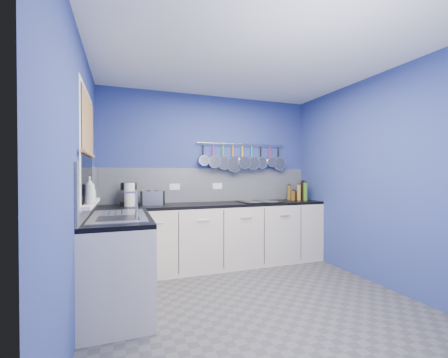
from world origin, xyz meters
TOP-DOWN VIEW (x-y plane):
  - floor at (0.00, 0.00)m, footprint 3.20×3.00m
  - ceiling at (0.00, 0.00)m, footprint 3.20×3.00m
  - wall_back at (0.00, 1.51)m, footprint 3.20×0.02m
  - wall_front at (0.00, -1.51)m, footprint 3.20×0.02m
  - wall_left at (-1.61, 0.00)m, footprint 0.02×3.00m
  - wall_right at (1.61, 0.00)m, footprint 0.02×3.00m
  - backsplash_back at (0.00, 1.49)m, footprint 3.20×0.02m
  - backsplash_left at (-1.59, 0.60)m, footprint 0.02×1.80m
  - cabinet_run_back at (0.00, 1.20)m, footprint 3.20×0.60m
  - worktop_back at (0.00, 1.20)m, footprint 3.20×0.60m
  - cabinet_run_left at (-1.30, 0.30)m, footprint 0.60×1.20m
  - worktop_left at (-1.30, 0.30)m, footprint 0.60×1.20m
  - window_frame at (-1.58, 0.30)m, footprint 0.01×1.00m
  - window_glass at (-1.57, 0.30)m, footprint 0.01×0.90m
  - bamboo_blind at (-1.56, 0.30)m, footprint 0.01×0.90m
  - window_sill at (-1.55, 0.30)m, footprint 0.10×0.98m
  - sink_unit at (-1.30, 0.30)m, footprint 0.50×0.95m
  - mixer_tap at (-1.14, 0.12)m, footprint 0.12×0.08m
  - socket_left at (-0.55, 1.48)m, footprint 0.15×0.01m
  - socket_right at (0.10, 1.48)m, footprint 0.15×0.01m
  - pot_rail at (0.50, 1.45)m, footprint 1.45×0.02m
  - soap_bottle_a at (-1.53, 0.05)m, footprint 0.09×0.09m
  - soap_bottle_b at (-1.53, 0.20)m, footprint 0.08×0.08m
  - paper_towel at (-1.18, 1.20)m, footprint 0.17×0.17m
  - coffee_maker at (-1.18, 1.27)m, footprint 0.22×0.23m
  - toaster at (-0.88, 1.27)m, footprint 0.31×0.21m
  - canister at (-0.77, 1.30)m, footprint 0.11×0.11m
  - hob at (0.65, 1.15)m, footprint 0.56×0.49m
  - pan_0 at (-0.13, 1.44)m, footprint 0.15×0.10m
  - pan_1 at (0.02, 1.44)m, footprint 0.19×0.11m
  - pan_2 at (0.18, 1.44)m, footprint 0.21×0.08m
  - pan_3 at (0.34, 1.44)m, footprint 0.25×0.08m
  - pan_4 at (0.50, 1.44)m, footprint 0.20×0.11m
  - pan_5 at (0.66, 1.44)m, footprint 0.21×0.09m
  - pan_6 at (0.82, 1.44)m, footprint 0.19×0.08m
  - pan_7 at (0.98, 1.44)m, footprint 0.16×0.10m
  - pan_8 at (1.14, 1.44)m, footprint 0.21×0.07m
  - condiment_0 at (1.43, 1.33)m, footprint 0.06×0.06m
  - condiment_1 at (1.37, 1.33)m, footprint 0.07×0.07m
  - condiment_2 at (1.27, 1.33)m, footprint 0.06×0.06m
  - condiment_3 at (1.46, 1.22)m, footprint 0.07×0.07m
  - condiment_4 at (1.38, 1.22)m, footprint 0.06×0.06m
  - condiment_5 at (1.27, 1.22)m, footprint 0.07×0.07m
  - condiment_6 at (1.44, 1.13)m, footprint 0.07×0.07m

SIDE VIEW (x-z plane):
  - floor at x=0.00m, z-range -0.02..0.00m
  - cabinet_run_back at x=0.00m, z-range 0.00..0.86m
  - cabinet_run_left at x=-1.30m, z-range 0.00..0.86m
  - worktop_back at x=0.00m, z-range 0.86..0.90m
  - worktop_left at x=-1.30m, z-range 0.86..0.90m
  - sink_unit at x=-1.30m, z-range 0.90..0.91m
  - hob at x=0.65m, z-range 0.90..0.91m
  - condiment_0 at x=1.43m, z-range 0.90..1.02m
  - condiment_1 at x=1.37m, z-range 0.90..1.03m
  - canister at x=-0.77m, z-range 0.90..1.04m
  - condiment_5 at x=1.27m, z-range 0.90..1.05m
  - toaster at x=-0.88m, z-range 0.90..1.08m
  - condiment_2 at x=1.27m, z-range 0.90..1.13m
  - condiment_4 at x=1.38m, z-range 0.90..1.15m
  - mixer_tap at x=-1.14m, z-range 0.90..1.16m
  - window_sill at x=-1.55m, z-range 1.02..1.05m
  - condiment_6 at x=1.44m, z-range 0.90..1.18m
  - condiment_3 at x=1.46m, z-range 0.90..1.19m
  - paper_towel at x=-1.18m, z-range 0.90..1.20m
  - coffee_maker at x=-1.18m, z-range 0.90..1.20m
  - socket_left at x=-0.55m, z-range 1.09..1.18m
  - socket_right at x=0.10m, z-range 1.09..1.18m
  - soap_bottle_b at x=-1.53m, z-range 1.05..1.22m
  - backsplash_back at x=0.00m, z-range 0.90..1.40m
  - backsplash_left at x=-1.59m, z-range 0.90..1.40m
  - soap_bottle_a at x=-1.53m, z-range 1.05..1.29m
  - wall_back at x=0.00m, z-range 0.00..2.50m
  - wall_front at x=0.00m, z-range 0.00..2.50m
  - wall_left at x=-1.61m, z-range 0.00..2.50m
  - wall_right at x=1.61m, z-range 0.00..2.50m
  - window_glass at x=-1.57m, z-range 1.05..2.05m
  - window_frame at x=-1.58m, z-range 1.00..2.10m
  - pan_3 at x=0.34m, z-range 1.34..1.78m
  - pan_8 at x=1.14m, z-range 1.38..1.78m
  - pan_2 at x=0.18m, z-range 1.38..1.78m
  - pan_5 at x=0.66m, z-range 1.38..1.78m
  - pan_4 at x=0.50m, z-range 1.39..1.78m
  - pan_6 at x=0.82m, z-range 1.40..1.78m
  - pan_1 at x=0.02m, z-range 1.40..1.78m
  - pan_7 at x=0.98m, z-range 1.43..1.78m
  - pan_0 at x=-0.13m, z-range 1.44..1.78m
  - bamboo_blind at x=-1.56m, z-range 1.50..2.05m
  - pot_rail at x=0.50m, z-range 1.77..1.79m
  - ceiling at x=0.00m, z-range 2.50..2.52m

